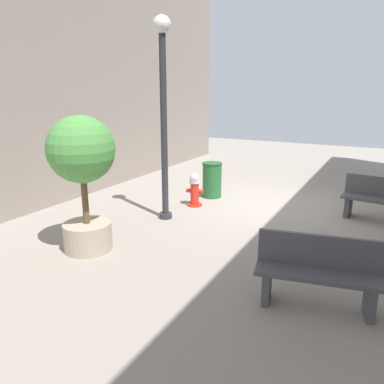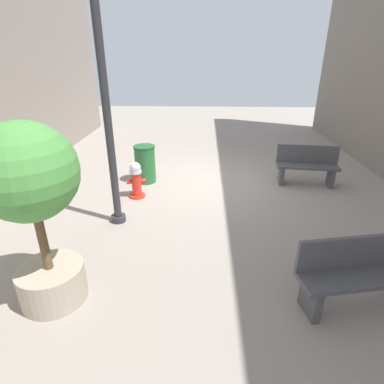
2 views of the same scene
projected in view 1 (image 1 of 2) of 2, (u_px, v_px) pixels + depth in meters
name	position (u px, v px, depth m)	size (l,w,h in m)	color
ground_plane	(265.00, 205.00, 9.26)	(23.40, 23.40, 0.00)	gray
building_facade_right	(19.00, 35.00, 8.17)	(0.70, 18.00, 7.88)	gray
fire_hydrant	(195.00, 190.00, 9.11)	(0.44, 0.42, 0.82)	red
bench_near	(379.00, 199.00, 8.05)	(1.50, 0.61, 0.95)	#4C4C51
bench_far	(318.00, 271.00, 4.82)	(1.65, 0.74, 0.95)	#4C4C51
planter_tree	(82.00, 167.00, 6.29)	(1.14, 1.14, 2.38)	tan
street_lamp	(163.00, 99.00, 7.64)	(0.36, 0.36, 4.19)	#2D2D33
trash_bin	(212.00, 180.00, 9.84)	(0.53, 0.53, 0.93)	#266633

